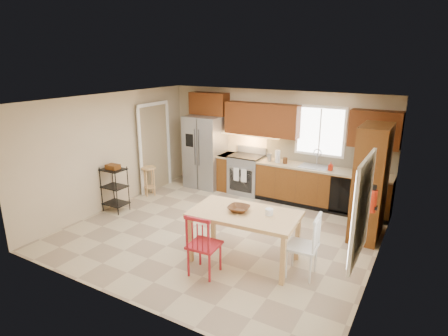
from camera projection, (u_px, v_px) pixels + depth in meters
floor at (220, 232)px, 7.18m from camera, size 5.50×5.50×0.00m
ceiling at (220, 100)px, 6.47m from camera, size 5.50×5.00×0.02m
wall_back at (274, 143)px, 8.90m from camera, size 5.50×0.02×2.50m
wall_front at (120, 218)px, 4.75m from camera, size 5.50×0.02×2.50m
wall_left at (112, 151)px, 8.15m from camera, size 0.02×5.00×2.50m
wall_right at (381, 196)px, 5.51m from camera, size 0.02×5.00×2.50m
refrigerator at (205, 152)px, 9.50m from camera, size 0.92×0.75×1.82m
range_stove at (247, 175)px, 9.13m from camera, size 0.76×0.63×0.92m
base_cabinet_narrow at (227, 172)px, 9.41m from camera, size 0.30×0.60×0.90m
base_cabinet_run at (321, 188)px, 8.26m from camera, size 2.92×0.60×0.90m
dishwasher at (344, 196)px, 7.75m from camera, size 0.60×0.02×0.78m
backsplash at (327, 153)px, 8.29m from camera, size 2.92×0.03×0.55m
upper_over_fridge at (209, 104)px, 9.33m from camera, size 1.00×0.35×0.55m
upper_left_block at (262, 119)px, 8.71m from camera, size 1.80×0.35×0.75m
upper_right_block at (375, 129)px, 7.51m from camera, size 1.00×0.35×0.75m
window_back at (320, 131)px, 8.24m from camera, size 1.12×0.04×1.12m
sink at (314, 169)px, 8.24m from camera, size 0.62×0.46×0.16m
undercab_glow at (249, 135)px, 8.95m from camera, size 1.60×0.30×0.01m
soap_bottle at (331, 166)px, 7.93m from camera, size 0.09×0.09×0.19m
paper_towel at (278, 156)px, 8.55m from camera, size 0.12×0.12×0.28m
canister_steel at (269, 157)px, 8.66m from camera, size 0.11×0.11×0.18m
canister_wood at (285, 161)px, 8.45m from camera, size 0.10×0.10×0.14m
pantry at (371, 183)px, 6.71m from camera, size 0.50×0.95×2.10m
fire_extinguisher at (373, 201)px, 5.73m from camera, size 0.12×0.12×0.36m
window_right at (362, 209)px, 4.53m from camera, size 0.04×1.02×1.32m
doorway at (154, 148)px, 9.24m from camera, size 0.04×0.95×2.10m
dining_table at (244, 237)px, 6.07m from camera, size 1.77×1.08×0.83m
chair_red at (204, 244)px, 5.67m from camera, size 0.50×0.50×1.00m
chair_white at (302, 245)px, 5.63m from camera, size 0.50×0.50×1.00m
table_bowl at (239, 211)px, 6.00m from camera, size 0.37×0.37×0.08m
table_jar at (269, 213)px, 5.84m from camera, size 0.15×0.15×0.16m
bar_stool at (149, 181)px, 9.00m from camera, size 0.43×0.43×0.71m
utility_cart at (115, 189)px, 8.04m from camera, size 0.49×0.38×0.99m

